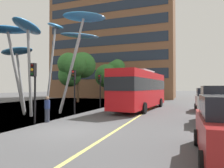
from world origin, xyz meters
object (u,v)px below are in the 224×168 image
object	(u,v)px
pedestrian	(47,109)
red_bus	(141,88)
leaf_sculpture	(46,37)
car_parked_mid	(217,106)
traffic_light_kerb_near	(34,80)
traffic_light_island_mid	(100,84)
car_parked_far	(206,100)
traffic_light_kerb_far	(74,82)

from	to	relation	value
pedestrian	red_bus	bearing A→B (deg)	66.17
red_bus	leaf_sculpture	xyz separation A→B (m)	(-7.24, -5.38, 4.42)
car_parked_mid	pedestrian	bearing A→B (deg)	-163.06
traffic_light_kerb_near	traffic_light_island_mid	xyz separation A→B (m)	(0.04, 9.94, -0.08)
red_bus	traffic_light_kerb_near	size ratio (longest dim) A/B	3.08
traffic_light_island_mid	car_parked_far	world-z (taller)	traffic_light_island_mid
traffic_light_kerb_far	car_parked_far	size ratio (longest dim) A/B	0.94
car_parked_mid	car_parked_far	size ratio (longest dim) A/B	1.03
traffic_light_kerb_near	traffic_light_island_mid	bearing A→B (deg)	89.79
traffic_light_kerb_far	traffic_light_island_mid	size ratio (longest dim) A/B	1.01
traffic_light_kerb_far	traffic_light_kerb_near	bearing A→B (deg)	-92.27
leaf_sculpture	traffic_light_island_mid	bearing A→B (deg)	62.16
car_parked_mid	red_bus	bearing A→B (deg)	133.93
traffic_light_kerb_near	traffic_light_kerb_far	world-z (taller)	traffic_light_kerb_near
red_bus	traffic_light_kerb_far	bearing A→B (deg)	-127.43
traffic_light_kerb_far	pedestrian	bearing A→B (deg)	-86.67
red_bus	leaf_sculpture	distance (m)	10.05
red_bus	car_parked_mid	size ratio (longest dim) A/B	2.84
red_bus	traffic_light_island_mid	xyz separation A→B (m)	(-4.42, -0.04, 0.44)
car_parked_far	car_parked_mid	bearing A→B (deg)	-90.09
traffic_light_kerb_near	car_parked_far	size ratio (longest dim) A/B	0.96
red_bus	pedestrian	bearing A→B (deg)	-113.83
traffic_light_island_mid	car_parked_mid	bearing A→B (deg)	-30.60
car_parked_mid	pedestrian	xyz separation A→B (m)	(-10.02, -3.05, -0.25)
traffic_light_island_mid	pedestrian	distance (m)	9.35
leaf_sculpture	traffic_light_island_mid	world-z (taller)	leaf_sculpture
traffic_light_kerb_far	car_parked_far	distance (m)	12.05
pedestrian	traffic_light_kerb_far	bearing A→B (deg)	93.33
car_parked_mid	traffic_light_kerb_far	bearing A→B (deg)	176.79
traffic_light_kerb_far	car_parked_mid	world-z (taller)	traffic_light_kerb_far
red_bus	traffic_light_kerb_far	world-z (taller)	red_bus
red_bus	pedestrian	size ratio (longest dim) A/B	6.93
traffic_light_kerb_far	car_parked_mid	size ratio (longest dim) A/B	0.91
red_bus	traffic_light_kerb_near	distance (m)	10.94
traffic_light_kerb_far	pedestrian	world-z (taller)	traffic_light_kerb_far
red_bus	traffic_light_island_mid	world-z (taller)	red_bus
red_bus	car_parked_mid	distance (m)	8.63
red_bus	leaf_sculpture	bearing A→B (deg)	-143.39
red_bus	car_parked_mid	world-z (taller)	red_bus
traffic_light_kerb_near	leaf_sculpture	bearing A→B (deg)	121.17
leaf_sculpture	pedestrian	bearing A→B (deg)	-50.49
car_parked_mid	car_parked_far	distance (m)	6.72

